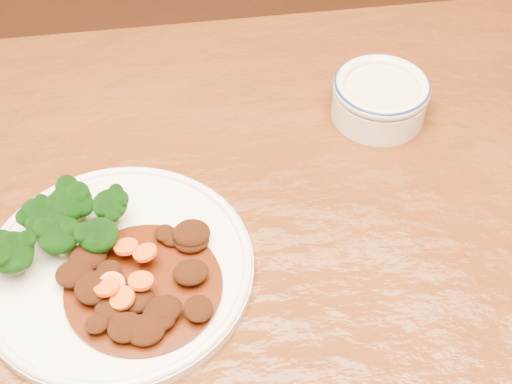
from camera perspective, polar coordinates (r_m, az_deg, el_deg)
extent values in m
cube|color=#58290F|center=(0.66, -1.15, -10.51)|extent=(1.54, 0.97, 0.04)
cylinder|color=silver|center=(0.68, -10.98, -6.09)|extent=(0.25, 0.25, 0.01)
torus|color=silver|center=(0.67, -11.05, -5.81)|extent=(0.25, 0.25, 0.01)
cylinder|color=#82A555|center=(0.71, -13.98, -1.58)|extent=(0.01, 0.01, 0.02)
ellipsoid|color=black|center=(0.70, -14.25, -0.63)|extent=(0.03, 0.03, 0.03)
cylinder|color=#82A555|center=(0.70, -11.38, -1.99)|extent=(0.01, 0.01, 0.02)
ellipsoid|color=black|center=(0.69, -11.60, -1.01)|extent=(0.03, 0.03, 0.03)
cylinder|color=#82A555|center=(0.68, -12.24, -4.42)|extent=(0.01, 0.01, 0.02)
ellipsoid|color=black|center=(0.66, -12.50, -3.41)|extent=(0.04, 0.04, 0.03)
cylinder|color=#82A555|center=(0.69, -15.17, -4.36)|extent=(0.01, 0.01, 0.02)
ellipsoid|color=black|center=(0.67, -15.51, -3.30)|extent=(0.04, 0.04, 0.03)
cylinder|color=#82A555|center=(0.71, -16.73, -2.71)|extent=(0.01, 0.01, 0.02)
ellipsoid|color=black|center=(0.70, -17.06, -1.72)|extent=(0.04, 0.04, 0.03)
cylinder|color=#82A555|center=(0.69, -18.58, -5.64)|extent=(0.01, 0.01, 0.02)
ellipsoid|color=black|center=(0.67, -19.01, -4.58)|extent=(0.04, 0.04, 0.03)
cylinder|color=#82A555|center=(0.71, -14.33, -1.84)|extent=(0.01, 0.01, 0.02)
ellipsoid|color=black|center=(0.70, -14.64, -0.76)|extent=(0.04, 0.04, 0.03)
cylinder|color=#441B07|center=(0.65, -8.97, -7.51)|extent=(0.14, 0.14, 0.00)
ellipsoid|color=black|center=(0.64, -9.44, -8.49)|extent=(0.03, 0.03, 0.02)
ellipsoid|color=black|center=(0.63, -11.72, -9.24)|extent=(0.02, 0.03, 0.01)
ellipsoid|color=black|center=(0.66, -11.70, -6.23)|extent=(0.02, 0.02, 0.01)
ellipsoid|color=black|center=(0.62, -4.63, -9.28)|extent=(0.03, 0.03, 0.01)
ellipsoid|color=black|center=(0.67, -5.18, -3.87)|extent=(0.03, 0.03, 0.02)
ellipsoid|color=black|center=(0.67, -13.30, -5.03)|extent=(0.03, 0.03, 0.02)
ellipsoid|color=black|center=(0.63, -12.64, -10.27)|extent=(0.02, 0.02, 0.01)
ellipsoid|color=black|center=(0.62, -7.34, -9.26)|extent=(0.03, 0.03, 0.02)
ellipsoid|color=black|center=(0.65, -12.83, -7.47)|extent=(0.03, 0.04, 0.02)
ellipsoid|color=black|center=(0.65, -11.16, -7.48)|extent=(0.02, 0.03, 0.01)
ellipsoid|color=black|center=(0.64, -11.31, -9.26)|extent=(0.03, 0.03, 0.01)
ellipsoid|color=black|center=(0.62, -10.38, -10.61)|extent=(0.03, 0.03, 0.02)
ellipsoid|color=black|center=(0.66, -14.36, -6.36)|extent=(0.03, 0.03, 0.02)
ellipsoid|color=black|center=(0.68, -7.32, -3.27)|extent=(0.02, 0.02, 0.01)
ellipsoid|color=black|center=(0.62, -7.71, -9.80)|extent=(0.03, 0.03, 0.01)
ellipsoid|color=black|center=(0.67, -5.19, -3.32)|extent=(0.04, 0.03, 0.02)
ellipsoid|color=black|center=(0.64, -5.25, -6.43)|extent=(0.03, 0.03, 0.02)
ellipsoid|color=black|center=(0.68, -6.63, -3.65)|extent=(0.02, 0.02, 0.01)
ellipsoid|color=black|center=(0.62, -8.84, -10.84)|extent=(0.03, 0.03, 0.02)
cylinder|color=#E64B0C|center=(0.63, -9.19, -7.03)|extent=(0.03, 0.03, 0.01)
cylinder|color=#E64B0C|center=(0.64, -11.44, -7.20)|extent=(0.03, 0.03, 0.01)
cylinder|color=#E64B0C|center=(0.66, -10.37, -4.32)|extent=(0.03, 0.03, 0.01)
cylinder|color=#E64B0C|center=(0.63, -10.64, -8.34)|extent=(0.03, 0.03, 0.01)
cylinder|color=#E64B0C|center=(0.65, -8.86, -4.81)|extent=(0.03, 0.03, 0.01)
cylinder|color=#E64B0C|center=(0.63, -11.84, -7.43)|extent=(0.03, 0.03, 0.01)
cylinder|color=beige|center=(0.82, 9.81, 7.00)|extent=(0.11, 0.11, 0.03)
cylinder|color=beige|center=(0.81, 10.00, 8.11)|extent=(0.08, 0.08, 0.01)
torus|color=beige|center=(0.80, 10.03, 8.30)|extent=(0.11, 0.11, 0.01)
torus|color=navy|center=(0.80, 10.06, 8.49)|extent=(0.11, 0.11, 0.00)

